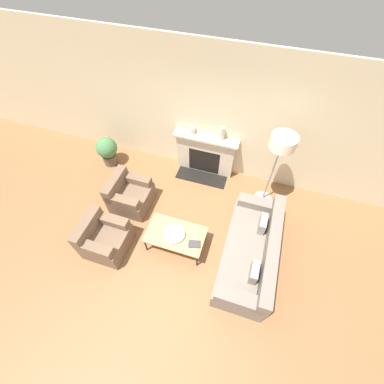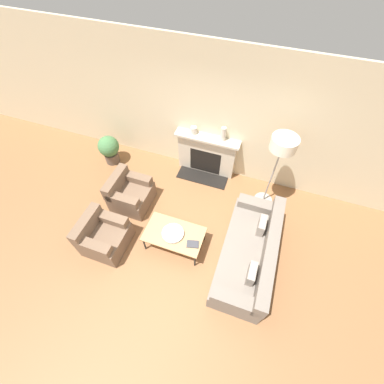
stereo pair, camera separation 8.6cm
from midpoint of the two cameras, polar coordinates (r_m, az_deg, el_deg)
name	(u,v)px [view 1 (the left image)]	position (r m, az deg, el deg)	size (l,w,h in m)	color
ground_plane	(182,256)	(5.03, -2.84, -13.94)	(18.00, 18.00, 0.00)	brown
wall_back	(219,117)	(5.36, 5.51, 16.17)	(18.00, 0.06, 2.90)	beige
fireplace	(205,155)	(5.90, 2.54, 8.30)	(1.42, 0.59, 1.02)	beige
couch	(251,252)	(4.84, 12.58, -12.81)	(0.87, 2.09, 0.79)	slate
armchair_near	(104,238)	(5.13, -19.40, -9.70)	(0.76, 0.78, 0.74)	brown
armchair_far	(129,195)	(5.55, -14.17, -0.71)	(0.76, 0.78, 0.74)	brown
coffee_table	(175,235)	(4.78, -4.21, -9.46)	(1.08, 0.64, 0.43)	tan
bowl	(174,234)	(4.72, -4.49, -9.24)	(0.40, 0.40, 0.06)	silver
book	(194,244)	(4.64, 0.01, -11.50)	(0.24, 0.19, 0.02)	#38383D
floor_lamp	(281,148)	(4.82, 18.68, 9.20)	(0.47, 0.47, 1.77)	gray
mantel_vase_left	(192,130)	(5.58, -0.41, 13.56)	(0.13, 0.13, 0.16)	beige
mantel_vase_center_left	(222,133)	(5.41, 6.22, 12.82)	(0.11, 0.11, 0.32)	beige
potted_plant	(107,150)	(6.45, -18.67, 8.82)	(0.49, 0.49, 0.73)	brown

